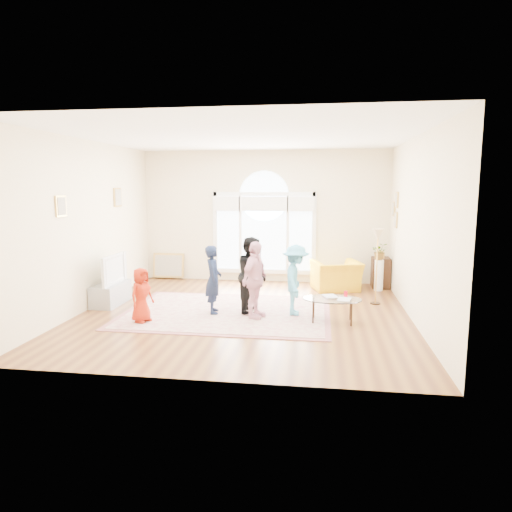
# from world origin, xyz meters

# --- Properties ---
(ground) EXTENTS (6.00, 6.00, 0.00)m
(ground) POSITION_xyz_m (0.00, 0.00, 0.00)
(ground) COLOR #542E19
(ground) RESTS_ON ground
(room_shell) EXTENTS (6.00, 6.00, 6.00)m
(room_shell) POSITION_xyz_m (0.01, 2.83, 1.57)
(room_shell) COLOR beige
(room_shell) RESTS_ON ground
(area_rug) EXTENTS (3.60, 2.60, 0.02)m
(area_rug) POSITION_xyz_m (-0.32, 0.01, 0.01)
(area_rug) COLOR #BEAB95
(area_rug) RESTS_ON ground
(rug_border) EXTENTS (3.80, 2.80, 0.01)m
(rug_border) POSITION_xyz_m (-0.32, 0.01, 0.01)
(rug_border) COLOR #955858
(rug_border) RESTS_ON ground
(tv_console) EXTENTS (0.45, 1.00, 0.42)m
(tv_console) POSITION_xyz_m (-2.75, 0.30, 0.21)
(tv_console) COLOR gray
(tv_console) RESTS_ON ground
(television) EXTENTS (0.17, 1.02, 0.58)m
(television) POSITION_xyz_m (-2.74, 0.30, 0.71)
(television) COLOR black
(television) RESTS_ON tv_console
(coffee_table) EXTENTS (1.02, 0.66, 0.54)m
(coffee_table) POSITION_xyz_m (1.60, -0.33, 0.40)
(coffee_table) COLOR silver
(coffee_table) RESTS_ON ground
(armchair) EXTENTS (1.23, 1.15, 0.66)m
(armchair) POSITION_xyz_m (1.75, 2.20, 0.33)
(armchair) COLOR #E0B40D
(armchair) RESTS_ON ground
(side_cabinet) EXTENTS (0.40, 0.50, 0.70)m
(side_cabinet) POSITION_xyz_m (2.78, 2.64, 0.35)
(side_cabinet) COLOR black
(side_cabinet) RESTS_ON ground
(floor_lamp) EXTENTS (0.25, 0.25, 1.51)m
(floor_lamp) POSITION_xyz_m (2.49, 1.05, 1.28)
(floor_lamp) COLOR black
(floor_lamp) RESTS_ON ground
(plant_pedestal) EXTENTS (0.20, 0.20, 0.70)m
(plant_pedestal) POSITION_xyz_m (2.70, 2.30, 0.35)
(plant_pedestal) COLOR white
(plant_pedestal) RESTS_ON ground
(potted_plant) EXTENTS (0.35, 0.31, 0.39)m
(potted_plant) POSITION_xyz_m (2.70, 2.30, 0.89)
(potted_plant) COLOR #33722D
(potted_plant) RESTS_ON plant_pedestal
(leaning_picture) EXTENTS (0.80, 0.14, 0.62)m
(leaning_picture) POSITION_xyz_m (-2.43, 2.90, 0.00)
(leaning_picture) COLOR tan
(leaning_picture) RESTS_ON ground
(child_red) EXTENTS (0.46, 0.54, 0.94)m
(child_red) POSITION_xyz_m (-1.65, -0.82, 0.49)
(child_red) COLOR #A8210C
(child_red) RESTS_ON area_rug
(child_navy) EXTENTS (0.41, 0.52, 1.25)m
(child_navy) POSITION_xyz_m (-0.55, -0.10, 0.65)
(child_navy) COLOR #151F3A
(child_navy) RESTS_ON area_rug
(child_black) EXTENTS (0.56, 0.70, 1.40)m
(child_black) POSITION_xyz_m (0.14, 0.10, 0.72)
(child_black) COLOR black
(child_black) RESTS_ON area_rug
(child_pink) EXTENTS (0.58, 0.87, 1.37)m
(child_pink) POSITION_xyz_m (0.25, -0.31, 0.70)
(child_pink) COLOR #F0A9BF
(child_pink) RESTS_ON area_rug
(child_blue) EXTENTS (0.51, 0.85, 1.28)m
(child_blue) POSITION_xyz_m (0.95, 0.01, 0.66)
(child_blue) COLOR #4BA7CB
(child_blue) RESTS_ON area_rug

